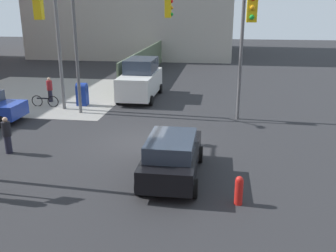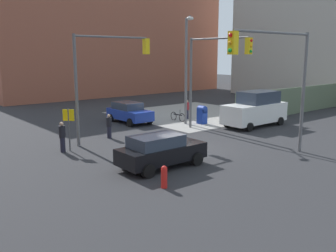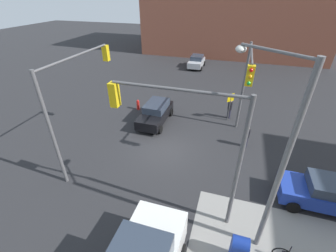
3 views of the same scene
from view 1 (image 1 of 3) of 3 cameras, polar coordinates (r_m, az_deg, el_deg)
The scene contains 14 objects.
ground_plane at distance 17.03m, azimuth -4.27°, elevation -2.57°, with size 120.00×120.00×0.00m, color #28282B.
sidewalk_corner at distance 28.21m, azimuth -18.49°, elevation 4.71°, with size 12.00×12.00×0.01m, color gray.
construction_fence at distance 34.08m, azimuth -3.38°, elevation 9.71°, with size 18.98×0.12×2.40m, color #56664C.
traffic_signal_nw_corner at distance 15.43m, azimuth -23.66°, elevation 11.59°, with size 5.37×0.36×6.50m.
traffic_signal_se_corner at distance 17.75m, azimuth 11.63°, elevation 13.44°, with size 6.25×0.36×6.50m.
traffic_signal_ne_corner at distance 20.98m, azimuth -8.51°, elevation 14.07°, with size 0.36×5.51×6.50m.
street_lamp_corner at distance 22.49m, azimuth -16.00°, elevation 14.00°, with size 1.80×2.22×8.00m.
mailbox_blue at distance 23.95m, azimuth -12.95°, elevation 4.87°, with size 0.56×0.64×1.43m.
fire_hydrant at distance 11.91m, azimuth 10.75°, elevation -9.54°, with size 0.26×0.26×0.94m.
coupe_black at distance 13.31m, azimuth 0.63°, elevation -4.52°, with size 4.35×2.02×1.62m.
van_white_delivery at distance 25.24m, azimuth -4.20°, elevation 7.10°, with size 5.40×2.32×2.62m.
pedestrian_crossing at distance 16.91m, azimuth -23.33°, elevation -1.23°, with size 0.36×0.36×1.58m.
pedestrian_waiting at distance 25.41m, azimuth -17.58°, elevation 5.36°, with size 0.36×0.36×1.60m.
bicycle_leaning_on_fence at distance 24.38m, azimuth -18.22°, elevation 3.64°, with size 0.05×1.75×0.97m.
Camera 1 is at (-15.60, -3.49, 5.85)m, focal length 40.00 mm.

